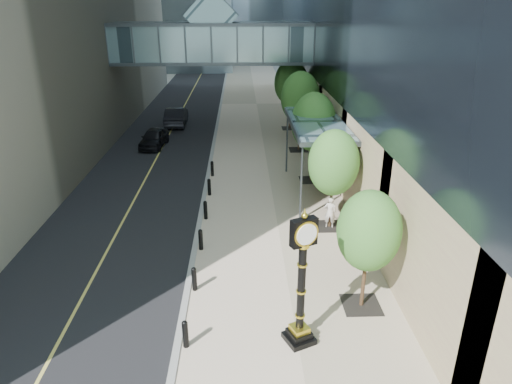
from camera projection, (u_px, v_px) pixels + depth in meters
ground at (270, 368)px, 14.17m from camera, size 320.00×320.00×0.00m
road at (185, 105)px, 50.87m from camera, size 8.00×180.00×0.02m
sidewalk at (257, 104)px, 51.11m from camera, size 8.00×180.00×0.06m
curb at (221, 104)px, 50.98m from camera, size 0.25×180.00×0.07m
skywalk at (213, 40)px, 36.96m from camera, size 17.00×4.20×5.80m
entrance_canopy at (317, 124)px, 25.60m from camera, size 3.00×8.00×4.38m
bollard_row at (203, 225)px, 22.20m from camera, size 0.20×16.20×0.90m
street_trees at (308, 113)px, 29.90m from camera, size 2.92×28.58×6.00m
street_clock at (301, 289)px, 14.46m from camera, size 1.17×1.17×4.72m
pedestrian at (330, 212)px, 22.65m from camera, size 0.67×0.51×1.65m
car_near at (154, 138)px, 35.72m from camera, size 2.04×4.29×1.42m
car_far at (176, 116)px, 42.00m from camera, size 1.84×5.05×1.65m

